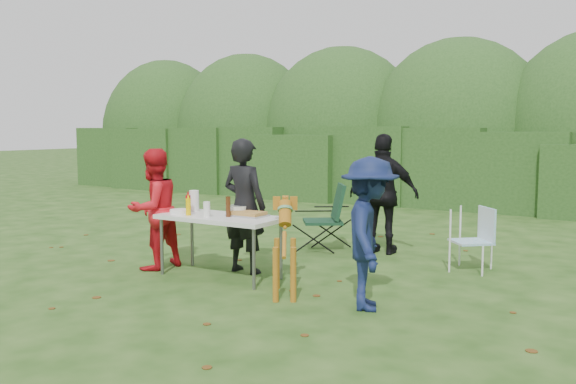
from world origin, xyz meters
The scene contains 20 objects.
ground centered at (0.00, 0.00, 0.00)m, with size 80.00×80.00×0.00m, color #1E4211.
hedge_row centered at (0.00, 8.00, 0.85)m, with size 22.00×1.40×1.70m, color #23471C.
shrub_backdrop centered at (0.00, 9.60, 1.60)m, with size 20.00×2.60×3.20m, color #3D6628.
folding_table centered at (-0.11, 0.26, 0.69)m, with size 1.50×0.70×0.74m.
person_cook centered at (0.00, 0.60, 0.83)m, with size 0.60×0.40×1.65m, color black.
person_red_jacket centered at (-1.09, 0.17, 0.76)m, with size 0.74×0.58×1.52m, color red.
person_black_puffy centered at (1.01, 2.56, 0.85)m, with size 1.00×0.42×1.70m, color black.
child centered at (1.94, 0.00, 0.75)m, with size 0.97×0.56×1.50m, color #111C45.
dog centered at (0.98, -0.02, 0.49)m, with size 1.03×0.41×0.98m, color #A36417, non-canonical shape.
camping_chair centered at (0.20, 2.25, 0.49)m, with size 0.62×0.62×0.99m, color #153823, non-canonical shape.
lawn_chair centered at (2.36, 2.15, 0.40)m, with size 0.47×0.47×0.80m, color #44A1C5, non-canonical shape.
food_tray centered at (0.19, 0.40, 0.75)m, with size 0.45×0.30×0.02m, color #B7B7BA.
focaccia_bread centered at (0.19, 0.40, 0.78)m, with size 0.40×0.26×0.04m, color #B7853E.
mustard_bottle centered at (-0.45, 0.09, 0.84)m, with size 0.06×0.06×0.20m, color #F7C300.
ketchup_bottle centered at (-0.56, 0.22, 0.85)m, with size 0.06×0.06×0.22m, color #AE0011.
beer_bottle centered at (0.03, 0.24, 0.86)m, with size 0.06×0.06×0.24m, color #47230F.
paper_towel_roll centered at (-0.64, 0.42, 0.87)m, with size 0.12×0.12×0.26m, color white.
cup_stack centered at (-0.17, 0.09, 0.83)m, with size 0.08×0.08×0.18m, color white.
pasta_bowl centered at (-0.03, 0.51, 0.79)m, with size 0.26×0.26×0.10m, color silver.
plate_stack centered at (-0.64, 0.15, 0.77)m, with size 0.24×0.24×0.05m, color white.
Camera 1 is at (4.33, -5.43, 1.78)m, focal length 38.00 mm.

